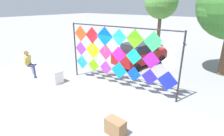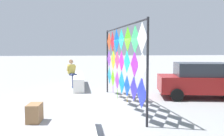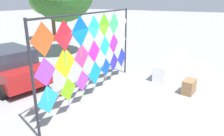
{
  "view_description": "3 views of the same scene",
  "coord_description": "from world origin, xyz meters",
  "px_view_note": "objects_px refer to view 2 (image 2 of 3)",
  "views": [
    {
      "loc": [
        4.71,
        -5.46,
        3.89
      ],
      "look_at": [
        0.04,
        0.79,
        1.08
      ],
      "focal_mm": 28.25,
      "sensor_mm": 36.0,
      "label": 1
    },
    {
      "loc": [
        9.68,
        -0.47,
        2.18
      ],
      "look_at": [
        -0.01,
        0.85,
        1.4
      ],
      "focal_mm": 41.07,
      "sensor_mm": 36.0,
      "label": 2
    },
    {
      "loc": [
        -5.65,
        -2.89,
        3.37
      ],
      "look_at": [
        -0.44,
        0.15,
        1.4
      ],
      "focal_mm": 33.68,
      "sensor_mm": 36.0,
      "label": 3
    }
  ],
  "objects_px": {
    "seated_vendor": "(72,71)",
    "parked_car": "(204,80)",
    "cardboard_box_large": "(35,113)",
    "kite_display_rack": "(122,57)"
  },
  "relations": [
    {
      "from": "seated_vendor",
      "to": "parked_car",
      "type": "distance_m",
      "value": 6.89
    },
    {
      "from": "cardboard_box_large",
      "to": "parked_car",
      "type": "bearing_deg",
      "value": 112.21
    },
    {
      "from": "seated_vendor",
      "to": "cardboard_box_large",
      "type": "height_order",
      "value": "seated_vendor"
    },
    {
      "from": "kite_display_rack",
      "to": "parked_car",
      "type": "xyz_separation_m",
      "value": [
        -0.86,
        3.77,
        -1.05
      ]
    },
    {
      "from": "seated_vendor",
      "to": "kite_display_rack",
      "type": "bearing_deg",
      "value": 22.53
    },
    {
      "from": "seated_vendor",
      "to": "cardboard_box_large",
      "type": "distance_m",
      "value": 6.68
    },
    {
      "from": "kite_display_rack",
      "to": "parked_car",
      "type": "height_order",
      "value": "kite_display_rack"
    },
    {
      "from": "seated_vendor",
      "to": "cardboard_box_large",
      "type": "xyz_separation_m",
      "value": [
        6.57,
        -0.98,
        -0.63
      ]
    },
    {
      "from": "seated_vendor",
      "to": "cardboard_box_large",
      "type": "relative_size",
      "value": 2.4
    },
    {
      "from": "seated_vendor",
      "to": "parked_car",
      "type": "relative_size",
      "value": 0.36
    }
  ]
}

